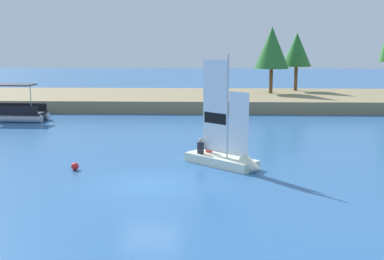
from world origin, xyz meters
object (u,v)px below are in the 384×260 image
at_px(shoreline_tree_left, 272,48).
at_px(sailboat, 230,158).
at_px(pontoon_boat, 11,112).
at_px(shoreline_tree_midleft, 297,50).
at_px(channel_buoy, 75,166).

relative_size(shoreline_tree_left, sailboat, 1.11).
bearing_deg(pontoon_boat, sailboat, -37.58).
bearing_deg(shoreline_tree_midleft, pontoon_boat, -149.24).
bearing_deg(shoreline_tree_midleft, sailboat, -105.62).
bearing_deg(pontoon_boat, channel_buoy, -55.83).
xyz_separation_m(shoreline_tree_left, channel_buoy, (-12.61, -26.84, -5.38)).
bearing_deg(shoreline_tree_midleft, channel_buoy, -117.68).
relative_size(shoreline_tree_left, shoreline_tree_midleft, 1.09).
xyz_separation_m(sailboat, pontoon_boat, (-16.62, 14.16, 0.17)).
bearing_deg(shoreline_tree_left, shoreline_tree_midleft, 43.79).
distance_m(sailboat, pontoon_boat, 21.83).
distance_m(pontoon_boat, channel_buoy, 17.54).
xyz_separation_m(shoreline_tree_left, sailboat, (-5.11, -26.01, -5.08)).
relative_size(shoreline_tree_left, channel_buoy, 17.99).
bearing_deg(channel_buoy, shoreline_tree_left, 64.83).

